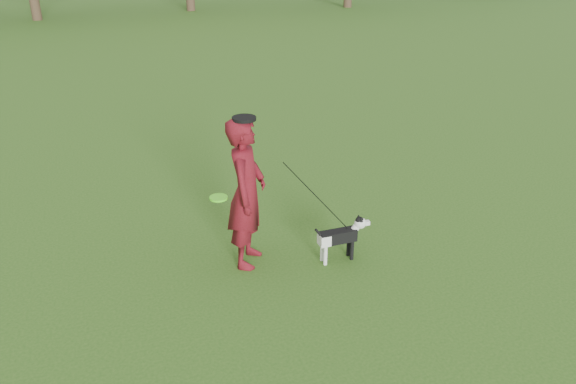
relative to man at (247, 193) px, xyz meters
name	(u,v)px	position (x,y,z in m)	size (l,w,h in m)	color
ground	(263,257)	(0.21, 0.03, -1.02)	(120.00, 120.00, 0.00)	#285116
man	(247,193)	(0.00, 0.00, 0.00)	(0.75, 0.49, 2.05)	#550C10
dog	(342,235)	(1.21, -0.39, -0.64)	(0.83, 0.17, 0.63)	black
man_held_items	(316,197)	(0.89, -0.22, -0.09)	(1.85, 0.54, 1.64)	#53EA1D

